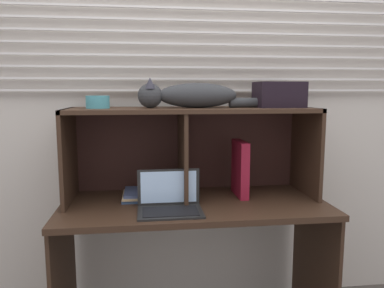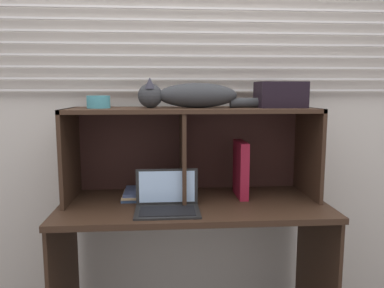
# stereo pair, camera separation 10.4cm
# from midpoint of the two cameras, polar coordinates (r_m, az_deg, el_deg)

# --- Properties ---
(back_panel_with_blinds) EXTENTS (4.40, 0.08, 2.50)m
(back_panel_with_blinds) POSITION_cam_midpoint_polar(r_m,az_deg,el_deg) (2.26, 0.85, 6.60)
(back_panel_with_blinds) COLOR beige
(back_panel_with_blinds) RESTS_ON ground
(desk) EXTENTS (1.39, 0.62, 0.74)m
(desk) POSITION_cam_midpoint_polar(r_m,az_deg,el_deg) (2.05, 1.71, -12.74)
(desk) COLOR #362317
(desk) RESTS_ON ground
(hutch_shelf_unit) EXTENTS (1.32, 0.40, 0.49)m
(hutch_shelf_unit) POSITION_cam_midpoint_polar(r_m,az_deg,el_deg) (2.06, 1.19, 1.39)
(hutch_shelf_unit) COLOR #362317
(hutch_shelf_unit) RESTS_ON desk
(cat) EXTENTS (0.74, 0.15, 0.16)m
(cat) POSITION_cam_midpoint_polar(r_m,az_deg,el_deg) (2.01, 1.25, 7.40)
(cat) COLOR #2F3134
(cat) RESTS_ON hutch_shelf_unit
(laptop) EXTENTS (0.31, 0.22, 0.19)m
(laptop) POSITION_cam_midpoint_polar(r_m,az_deg,el_deg) (1.86, -2.18, -8.90)
(laptop) COLOR black
(laptop) RESTS_ON desk
(binder_upright) EXTENTS (0.05, 0.22, 0.31)m
(binder_upright) POSITION_cam_midpoint_polar(r_m,az_deg,el_deg) (2.10, 8.84, -3.77)
(binder_upright) COLOR maroon
(binder_upright) RESTS_ON desk
(book_stack) EXTENTS (0.16, 0.22, 0.04)m
(book_stack) POSITION_cam_midpoint_polar(r_m,az_deg,el_deg) (2.09, -6.92, -7.56)
(book_stack) COLOR #38537F
(book_stack) RESTS_ON desk
(small_basket) EXTENTS (0.12, 0.12, 0.07)m
(small_basket) POSITION_cam_midpoint_polar(r_m,az_deg,el_deg) (2.02, -12.63, 6.28)
(small_basket) COLOR teal
(small_basket) RESTS_ON hutch_shelf_unit
(storage_box) EXTENTS (0.25, 0.19, 0.14)m
(storage_box) POSITION_cam_midpoint_polar(r_m,az_deg,el_deg) (2.11, 14.69, 7.28)
(storage_box) COLOR black
(storage_box) RESTS_ON hutch_shelf_unit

